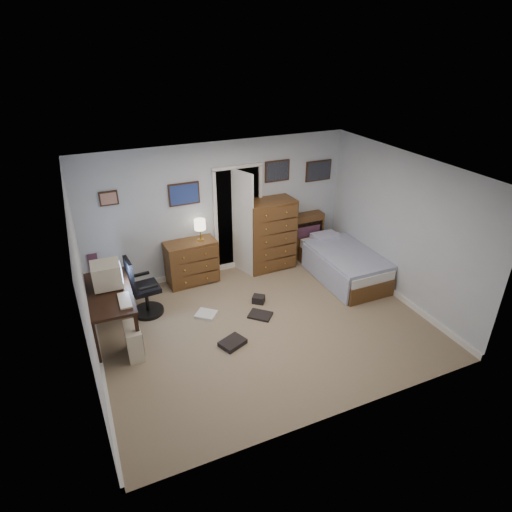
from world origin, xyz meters
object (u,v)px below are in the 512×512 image
Objects in this scene: computer_desk at (104,304)px; tall_dresser at (269,234)px; low_dresser at (192,262)px; office_chair at (142,293)px; bed at (343,264)px.

computer_desk is 3.37m from tall_dresser.
low_dresser is 1.58m from tall_dresser.
office_chair is at bearing -149.09° from low_dresser.
tall_dresser reaches higher than computer_desk.
computer_desk is at bearing -164.43° from tall_dresser.
office_chair is (0.61, 0.42, -0.21)m from computer_desk.
bed is (1.09, -0.96, -0.41)m from tall_dresser.
office_chair is at bearing -168.68° from tall_dresser.
office_chair is at bearing 35.60° from computer_desk.
bed is at bearing -44.53° from tall_dresser.
low_dresser is 0.66× the size of tall_dresser.
tall_dresser is at bearing -4.16° from low_dresser.
bed is at bearing 2.95° from computer_desk.
low_dresser reaches higher than computer_desk.
tall_dresser is (3.19, 1.09, 0.08)m from computer_desk.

